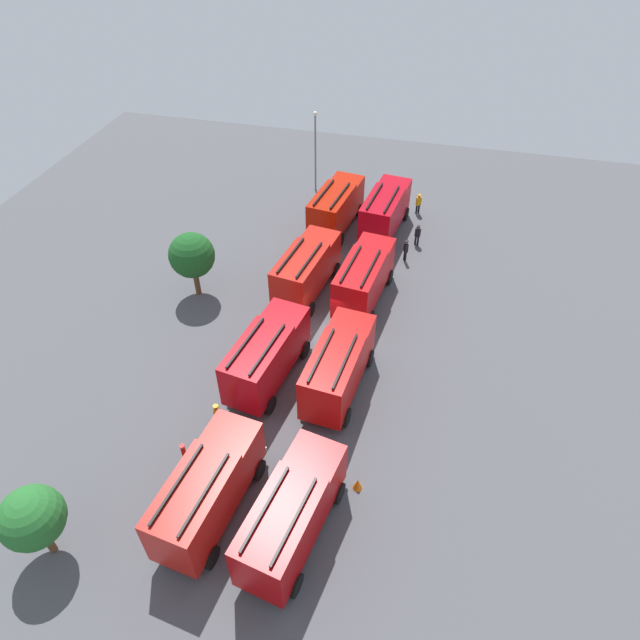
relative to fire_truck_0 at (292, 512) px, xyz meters
The scene contains 18 objects.
ground_plane 14.12m from the fire_truck_0, ahead, with size 63.92×63.92×0.00m, color #4C4C51.
fire_truck_0 is the anchor object (origin of this frame).
fire_truck_1 9.46m from the fire_truck_0, ahead, with size 7.40×3.32×3.88m.
fire_truck_2 18.08m from the fire_truck_0, ahead, with size 7.44×3.45×3.88m.
fire_truck_3 27.28m from the fire_truck_0, ahead, with size 7.45×3.47×3.88m.
fire_truck_4 4.19m from the fire_truck_0, 86.85° to the left, with size 7.45×3.50×3.88m.
fire_truck_5 10.24m from the fire_truck_0, 24.39° to the left, with size 7.49×3.65×3.88m.
fire_truck_6 18.49m from the fire_truck_0, 12.90° to the left, with size 7.48×3.60×3.88m.
fire_truck_7 27.15m from the fire_truck_0, ahead, with size 7.47×3.57×3.88m.
firefighter_0 26.29m from the fire_truck_0, ahead, with size 0.34×0.47×1.75m.
firefighter_1 7.91m from the fire_truck_0, 48.48° to the left, with size 0.45×0.31×1.82m.
firefighter_2 7.14m from the fire_truck_0, 69.77° to the left, with size 0.48×0.44×1.69m.
firefighter_3 31.11m from the fire_truck_0, ahead, with size 0.41×0.48×1.82m.
firefighter_4 23.84m from the fire_truck_0, ahead, with size 0.48×0.39×1.81m.
tree_0 11.30m from the fire_truck_0, 107.49° to the left, with size 2.86×2.86×4.43m.
tree_1 19.94m from the fire_truck_0, 36.25° to the left, with size 3.19×3.19×4.94m.
traffic_cone_0 4.46m from the fire_truck_0, 37.55° to the right, with size 0.51×0.51×0.72m, color #F2600C.
lamppost 33.82m from the fire_truck_0, 12.43° to the left, with size 0.36×0.36×7.35m.
Camera 1 is at (-25.74, -6.36, 25.30)m, focal length 30.79 mm.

